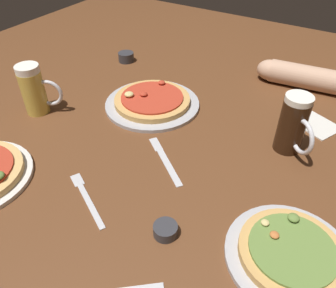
{
  "coord_description": "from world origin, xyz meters",
  "views": [
    {
      "loc": [
        0.39,
        -0.63,
        0.62
      ],
      "look_at": [
        0.0,
        0.0,
        0.02
      ],
      "focal_mm": 36.03,
      "sensor_mm": 36.0,
      "label": 1
    }
  ],
  "objects_px": {
    "beer_mug_amber": "(293,125)",
    "beer_mug_dark": "(34,90)",
    "ramekin_butter": "(126,57)",
    "ramekin_sauce": "(165,230)",
    "diner_arm": "(298,75)",
    "napkin_folded": "(314,123)",
    "knife_right": "(165,159)",
    "pizza_plate_side": "(291,254)",
    "pizza_plate_far": "(152,102)",
    "fork_left": "(87,198)"
  },
  "relations": [
    {
      "from": "ramekin_sauce",
      "to": "napkin_folded",
      "type": "bearing_deg",
      "value": 73.55
    },
    {
      "from": "beer_mug_amber",
      "to": "pizza_plate_far",
      "type": "bearing_deg",
      "value": -178.89
    },
    {
      "from": "ramekin_butter",
      "to": "ramekin_sauce",
      "type": "bearing_deg",
      "value": -47.27
    },
    {
      "from": "beer_mug_amber",
      "to": "ramekin_butter",
      "type": "xyz_separation_m",
      "value": [
        -0.74,
        0.22,
        -0.07
      ]
    },
    {
      "from": "napkin_folded",
      "to": "knife_right",
      "type": "xyz_separation_m",
      "value": [
        -0.31,
        -0.39,
        -0.0
      ]
    },
    {
      "from": "pizza_plate_far",
      "to": "beer_mug_amber",
      "type": "distance_m",
      "value": 0.46
    },
    {
      "from": "fork_left",
      "to": "beer_mug_amber",
      "type": "bearing_deg",
      "value": 51.03
    },
    {
      "from": "ramekin_butter",
      "to": "diner_arm",
      "type": "xyz_separation_m",
      "value": [
        0.66,
        0.16,
        0.02
      ]
    },
    {
      "from": "napkin_folded",
      "to": "knife_right",
      "type": "distance_m",
      "value": 0.5
    },
    {
      "from": "ramekin_sauce",
      "to": "napkin_folded",
      "type": "relative_size",
      "value": 0.37
    },
    {
      "from": "ramekin_butter",
      "to": "pizza_plate_far",
      "type": "bearing_deg",
      "value": -38.99
    },
    {
      "from": "beer_mug_dark",
      "to": "beer_mug_amber",
      "type": "xyz_separation_m",
      "value": [
        0.75,
        0.23,
        0.0
      ]
    },
    {
      "from": "pizza_plate_side",
      "to": "diner_arm",
      "type": "relative_size",
      "value": 0.84
    },
    {
      "from": "pizza_plate_far",
      "to": "fork_left",
      "type": "height_order",
      "value": "pizza_plate_far"
    },
    {
      "from": "pizza_plate_far",
      "to": "knife_right",
      "type": "xyz_separation_m",
      "value": [
        0.19,
        -0.22,
        -0.01
      ]
    },
    {
      "from": "knife_right",
      "to": "pizza_plate_side",
      "type": "bearing_deg",
      "value": -17.87
    },
    {
      "from": "pizza_plate_far",
      "to": "beer_mug_dark",
      "type": "xyz_separation_m",
      "value": [
        -0.3,
        -0.23,
        0.06
      ]
    },
    {
      "from": "pizza_plate_far",
      "to": "ramekin_butter",
      "type": "xyz_separation_m",
      "value": [
        -0.29,
        0.23,
        0.0
      ]
    },
    {
      "from": "pizza_plate_side",
      "to": "diner_arm",
      "type": "distance_m",
      "value": 0.76
    },
    {
      "from": "pizza_plate_far",
      "to": "ramekin_butter",
      "type": "bearing_deg",
      "value": 141.01
    },
    {
      "from": "pizza_plate_side",
      "to": "beer_mug_amber",
      "type": "distance_m",
      "value": 0.37
    },
    {
      "from": "fork_left",
      "to": "napkin_folded",
      "type": "bearing_deg",
      "value": 57.24
    },
    {
      "from": "pizza_plate_side",
      "to": "fork_left",
      "type": "xyz_separation_m",
      "value": [
        -0.47,
        -0.1,
        -0.01
      ]
    },
    {
      "from": "pizza_plate_side",
      "to": "fork_left",
      "type": "bearing_deg",
      "value": -168.21
    },
    {
      "from": "beer_mug_dark",
      "to": "napkin_folded",
      "type": "bearing_deg",
      "value": 27.05
    },
    {
      "from": "napkin_folded",
      "to": "pizza_plate_far",
      "type": "bearing_deg",
      "value": -160.13
    },
    {
      "from": "ramekin_butter",
      "to": "napkin_folded",
      "type": "xyz_separation_m",
      "value": [
        0.78,
        -0.05,
        -0.01
      ]
    },
    {
      "from": "beer_mug_amber",
      "to": "ramekin_sauce",
      "type": "relative_size",
      "value": 3.18
    },
    {
      "from": "napkin_folded",
      "to": "diner_arm",
      "type": "bearing_deg",
      "value": 118.28
    },
    {
      "from": "napkin_folded",
      "to": "fork_left",
      "type": "relative_size",
      "value": 0.79
    },
    {
      "from": "diner_arm",
      "to": "napkin_folded",
      "type": "bearing_deg",
      "value": -61.72
    },
    {
      "from": "beer_mug_dark",
      "to": "ramekin_sauce",
      "type": "relative_size",
      "value": 3.03
    },
    {
      "from": "beer_mug_dark",
      "to": "diner_arm",
      "type": "distance_m",
      "value": 0.92
    },
    {
      "from": "napkin_folded",
      "to": "fork_left",
      "type": "height_order",
      "value": "napkin_folded"
    },
    {
      "from": "pizza_plate_far",
      "to": "beer_mug_amber",
      "type": "xyz_separation_m",
      "value": [
        0.46,
        0.01,
        0.07
      ]
    },
    {
      "from": "pizza_plate_far",
      "to": "ramekin_sauce",
      "type": "xyz_separation_m",
      "value": [
        0.32,
        -0.42,
        -0.0
      ]
    },
    {
      "from": "beer_mug_dark",
      "to": "ramekin_sauce",
      "type": "bearing_deg",
      "value": -17.67
    },
    {
      "from": "pizza_plate_side",
      "to": "ramekin_butter",
      "type": "bearing_deg",
      "value": 146.23
    },
    {
      "from": "beer_mug_amber",
      "to": "ramekin_butter",
      "type": "relative_size",
      "value": 2.68
    },
    {
      "from": "ramekin_sauce",
      "to": "ramekin_butter",
      "type": "relative_size",
      "value": 0.84
    },
    {
      "from": "beer_mug_dark",
      "to": "ramekin_sauce",
      "type": "distance_m",
      "value": 0.65
    },
    {
      "from": "beer_mug_amber",
      "to": "beer_mug_dark",
      "type": "bearing_deg",
      "value": -162.77
    },
    {
      "from": "fork_left",
      "to": "knife_right",
      "type": "bearing_deg",
      "value": 68.2
    },
    {
      "from": "beer_mug_amber",
      "to": "fork_left",
      "type": "distance_m",
      "value": 0.58
    },
    {
      "from": "pizza_plate_side",
      "to": "ramekin_sauce",
      "type": "bearing_deg",
      "value": -161.42
    },
    {
      "from": "pizza_plate_far",
      "to": "ramekin_sauce",
      "type": "distance_m",
      "value": 0.53
    },
    {
      "from": "pizza_plate_far",
      "to": "beer_mug_amber",
      "type": "bearing_deg",
      "value": 1.11
    },
    {
      "from": "pizza_plate_side",
      "to": "diner_arm",
      "type": "height_order",
      "value": "diner_arm"
    },
    {
      "from": "beer_mug_dark",
      "to": "ramekin_sauce",
      "type": "xyz_separation_m",
      "value": [
        0.61,
        -0.2,
        -0.07
      ]
    },
    {
      "from": "ramekin_butter",
      "to": "diner_arm",
      "type": "relative_size",
      "value": 0.2
    }
  ]
}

